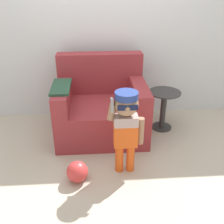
# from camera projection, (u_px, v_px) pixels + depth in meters

# --- Properties ---
(ground_plane) EXTENTS (10.00, 10.00, 0.00)m
(ground_plane) POSITION_uv_depth(u_px,v_px,m) (104.00, 136.00, 3.46)
(ground_plane) COLOR #BCB29E
(wall_back) EXTENTS (10.00, 0.05, 2.60)m
(wall_back) POSITION_uv_depth(u_px,v_px,m) (100.00, 26.00, 3.53)
(wall_back) COLOR silver
(wall_back) RESTS_ON ground_plane
(armchair) EXTENTS (1.15, 0.95, 0.99)m
(armchair) POSITION_uv_depth(u_px,v_px,m) (101.00, 107.00, 3.43)
(armchair) COLOR maroon
(armchair) RESTS_ON ground_plane
(person_child) EXTENTS (0.37, 0.28, 0.91)m
(person_child) POSITION_uv_depth(u_px,v_px,m) (126.00, 121.00, 2.58)
(person_child) COLOR #E05119
(person_child) RESTS_ON ground_plane
(side_table) EXTENTS (0.42, 0.42, 0.54)m
(side_table) POSITION_uv_depth(u_px,v_px,m) (163.00, 107.00, 3.52)
(side_table) COLOR #333333
(side_table) RESTS_ON ground_plane
(toy_ball) EXTENTS (0.22, 0.22, 0.22)m
(toy_ball) POSITION_uv_depth(u_px,v_px,m) (77.00, 172.00, 2.66)
(toy_ball) COLOR #D13838
(toy_ball) RESTS_ON ground_plane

